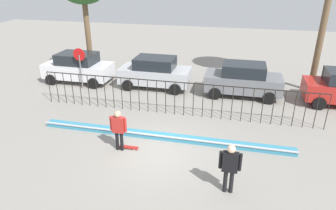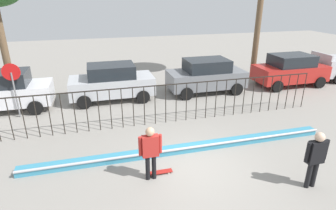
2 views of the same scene
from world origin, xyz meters
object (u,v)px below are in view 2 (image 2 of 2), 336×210
at_px(skateboarder, 150,149).
at_px(camera_operator, 316,155).
at_px(stop_sign, 13,83).
at_px(parked_car_white, 3,91).
at_px(parked_car_red, 290,70).
at_px(parked_car_gray, 206,76).
at_px(parked_car_silver, 112,82).
at_px(skateboard, 160,172).

distance_m(skateboarder, camera_operator, 4.67).
height_order(camera_operator, stop_sign, stop_sign).
bearing_deg(camera_operator, parked_car_white, -20.41).
bearing_deg(parked_car_red, parked_car_gray, -177.66).
height_order(camera_operator, parked_car_silver, parked_car_silver).
bearing_deg(parked_car_gray, skateboard, -126.52).
relative_size(camera_operator, parked_car_red, 0.41).
bearing_deg(parked_car_gray, parked_car_silver, 174.12).
distance_m(skateboarder, skateboard, 1.04).
bearing_deg(parked_car_silver, parked_car_red, -1.00).
bearing_deg(parked_car_gray, stop_sign, -177.96).
xyz_separation_m(skateboarder, parked_car_silver, (-0.54, 7.30, -0.07)).
relative_size(skateboarder, skateboard, 2.16).
distance_m(skateboard, parked_car_white, 9.22).
height_order(parked_car_silver, parked_car_red, same).
bearing_deg(stop_sign, skateboarder, -51.43).
relative_size(parked_car_white, parked_car_gray, 1.00).
distance_m(skateboarder, parked_car_white, 9.10).
distance_m(camera_operator, stop_sign, 12.03).
relative_size(skateboarder, parked_car_silver, 0.40).
distance_m(skateboarder, parked_car_red, 12.32).
relative_size(camera_operator, parked_car_white, 0.41).
xyz_separation_m(skateboarder, skateboard, (0.31, 0.17, -0.98)).
relative_size(skateboard, camera_operator, 0.45).
relative_size(skateboarder, camera_operator, 0.98).
bearing_deg(stop_sign, parked_car_gray, 6.46).
bearing_deg(parked_car_white, parked_car_gray, -3.27).
xyz_separation_m(parked_car_white, stop_sign, (0.78, -1.06, 0.64)).
bearing_deg(skateboard, parked_car_white, 132.98).
relative_size(skateboarder, parked_car_white, 0.40).
relative_size(skateboarder, parked_car_gray, 0.40).
xyz_separation_m(skateboard, parked_car_white, (-5.95, 6.98, 0.91)).
xyz_separation_m(skateboarder, stop_sign, (-4.85, 6.08, 0.58)).
bearing_deg(parked_car_silver, skateboarder, -85.31).
xyz_separation_m(camera_operator, parked_car_gray, (0.31, 8.75, -0.09)).
bearing_deg(camera_operator, parked_car_gray, -71.40).
distance_m(parked_car_gray, parked_car_red, 5.42).
xyz_separation_m(skateboarder, parked_car_red, (10.12, 7.02, -0.07)).
relative_size(skateboarder, stop_sign, 0.69).
bearing_deg(stop_sign, parked_car_white, 126.47).
distance_m(parked_car_white, parked_car_gray, 10.34).
height_order(parked_car_silver, stop_sign, stop_sign).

